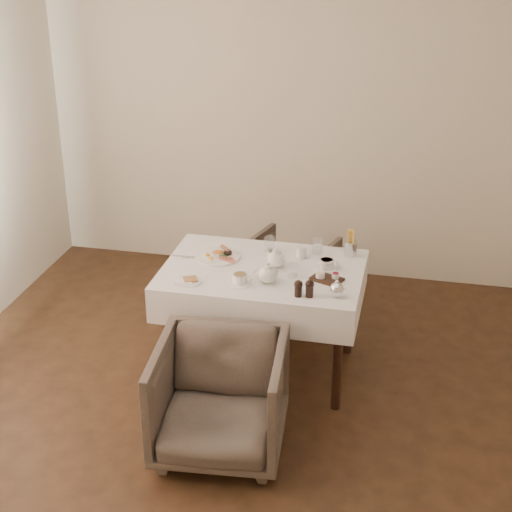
{
  "coord_description": "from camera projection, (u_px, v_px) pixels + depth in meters",
  "views": [
    {
      "loc": [
        0.82,
        -3.54,
        2.94
      ],
      "look_at": [
        -0.17,
        0.92,
        0.82
      ],
      "focal_mm": 55.0,
      "sensor_mm": 36.0,
      "label": 1
    }
  ],
  "objects": [
    {
      "name": "glass_mid",
      "position": [
        293.0,
        271.0,
        4.89
      ],
      "size": [
        0.08,
        0.08,
        0.09
      ],
      "primitive_type": "cylinder",
      "rotation": [
        0.0,
        0.0,
        -0.25
      ],
      "color": "silver",
      "rests_on": "table"
    },
    {
      "name": "teapot_centre",
      "position": [
        276.0,
        258.0,
        5.01
      ],
      "size": [
        0.2,
        0.18,
        0.13
      ],
      "primitive_type": null,
      "rotation": [
        0.0,
        0.0,
        -0.36
      ],
      "color": "white",
      "rests_on": "table"
    },
    {
      "name": "breakfast_plate",
      "position": [
        218.0,
        256.0,
        5.17
      ],
      "size": [
        0.3,
        0.3,
        0.04
      ],
      "rotation": [
        0.0,
        0.0,
        0.31
      ],
      "color": "white",
      "rests_on": "table"
    },
    {
      "name": "glass_right",
      "position": [
        318.0,
        246.0,
        5.22
      ],
      "size": [
        0.08,
        0.08,
        0.1
      ],
      "primitive_type": "cylinder",
      "rotation": [
        0.0,
        0.0,
        -0.09
      ],
      "color": "silver",
      "rests_on": "table"
    },
    {
      "name": "teacup_near",
      "position": [
        240.0,
        279.0,
        4.81
      ],
      "size": [
        0.14,
        0.14,
        0.07
      ],
      "rotation": [
        0.0,
        0.0,
        0.04
      ],
      "color": "white",
      "rests_on": "table"
    },
    {
      "name": "pepper_mill_left",
      "position": [
        298.0,
        288.0,
        4.65
      ],
      "size": [
        0.05,
        0.05,
        0.11
      ],
      "primitive_type": null,
      "rotation": [
        0.0,
        0.0,
        -0.03
      ],
      "color": "black",
      "rests_on": "table"
    },
    {
      "name": "pepper_mill_right",
      "position": [
        310.0,
        288.0,
        4.65
      ],
      "size": [
        0.07,
        0.07,
        0.11
      ],
      "primitive_type": null,
      "rotation": [
        0.0,
        0.0,
        0.26
      ],
      "color": "black",
      "rests_on": "table"
    },
    {
      "name": "armchair_far",
      "position": [
        288.0,
        275.0,
        5.98
      ],
      "size": [
        0.77,
        0.79,
        0.58
      ],
      "primitive_type": "imported",
      "rotation": [
        0.0,
        0.0,
        2.85
      ],
      "color": "#484035",
      "rests_on": "ground"
    },
    {
      "name": "armchair_near",
      "position": [
        220.0,
        398.0,
        4.44
      ],
      "size": [
        0.78,
        0.8,
        0.68
      ],
      "primitive_type": "imported",
      "rotation": [
        0.0,
        0.0,
        0.09
      ],
      "color": "#484035",
      "rests_on": "ground"
    },
    {
      "name": "teacup_far",
      "position": [
        327.0,
        265.0,
        5.0
      ],
      "size": [
        0.14,
        0.14,
        0.07
      ],
      "rotation": [
        0.0,
        0.0,
        0.19
      ],
      "color": "white",
      "rests_on": "table"
    },
    {
      "name": "glass_left",
      "position": [
        269.0,
        244.0,
        5.24
      ],
      "size": [
        0.09,
        0.09,
        0.1
      ],
      "primitive_type": "cylinder",
      "rotation": [
        0.0,
        0.0,
        -0.2
      ],
      "color": "silver",
      "rests_on": "table"
    },
    {
      "name": "table",
      "position": [
        263.0,
        285.0,
        5.07
      ],
      "size": [
        1.28,
        0.88,
        0.75
      ],
      "color": "black",
      "rests_on": "ground"
    },
    {
      "name": "silver_pot",
      "position": [
        337.0,
        288.0,
        4.64
      ],
      "size": [
        0.11,
        0.09,
        0.11
      ],
      "primitive_type": null,
      "rotation": [
        0.0,
        0.0,
        -0.03
      ],
      "color": "white",
      "rests_on": "table"
    },
    {
      "name": "cutlery_knife",
      "position": [
        195.0,
        258.0,
        5.16
      ],
      "size": [
        0.17,
        0.05,
        0.0
      ],
      "primitive_type": "cube",
      "rotation": [
        0.0,
        0.0,
        1.77
      ],
      "color": "silver",
      "rests_on": "table"
    },
    {
      "name": "fries_cup",
      "position": [
        351.0,
        244.0,
        5.17
      ],
      "size": [
        0.09,
        0.09,
        0.19
      ],
      "rotation": [
        0.0,
        0.0,
        0.28
      ],
      "color": "silver",
      "rests_on": "table"
    },
    {
      "name": "teapot_front",
      "position": [
        268.0,
        273.0,
        4.8
      ],
      "size": [
        0.21,
        0.18,
        0.14
      ],
      "primitive_type": null,
      "rotation": [
        0.0,
        0.0,
        0.32
      ],
      "color": "white",
      "rests_on": "table"
    },
    {
      "name": "side_plate",
      "position": [
        187.0,
        281.0,
        4.84
      ],
      "size": [
        0.17,
        0.17,
        0.02
      ],
      "rotation": [
        0.0,
        0.0,
        0.26
      ],
      "color": "white",
      "rests_on": "table"
    },
    {
      "name": "condiment_board",
      "position": [
        327.0,
        278.0,
        4.86
      ],
      "size": [
        0.22,
        0.19,
        0.05
      ],
      "rotation": [
        0.0,
        0.0,
        -0.39
      ],
      "color": "black",
      "rests_on": "table"
    },
    {
      "name": "cutlery_fork",
      "position": [
        186.0,
        256.0,
        5.18
      ],
      "size": [
        0.19,
        0.03,
        0.0
      ],
      "primitive_type": "cube",
      "rotation": [
        0.0,
        0.0,
        1.65
      ],
      "color": "silver",
      "rests_on": "table"
    },
    {
      "name": "creamer",
      "position": [
        302.0,
        252.0,
        5.15
      ],
      "size": [
        0.08,
        0.08,
        0.07
      ],
      "primitive_type": "cylinder",
      "rotation": [
        0.0,
        0.0,
        0.43
      ],
      "color": "white",
      "rests_on": "table"
    }
  ]
}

